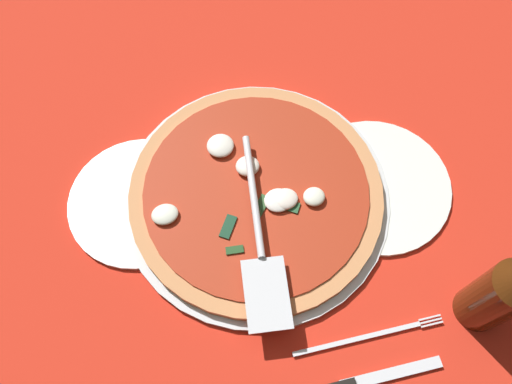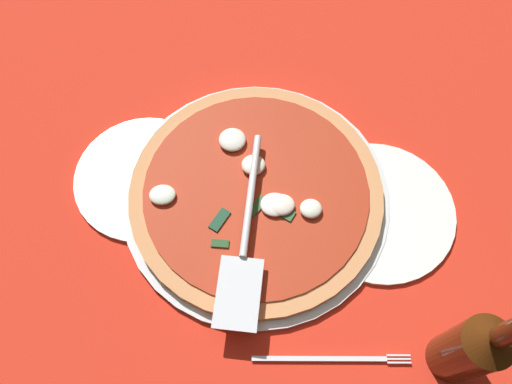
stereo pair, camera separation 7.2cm
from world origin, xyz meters
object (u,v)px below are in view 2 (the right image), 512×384
at_px(dinner_plate_left, 378,211).
at_px(beer_bottle, 474,348).
at_px(pizza, 256,192).
at_px(dinner_plate_right, 144,178).
at_px(pizza_server, 245,237).
at_px(place_setting_far, 319,381).

relative_size(dinner_plate_left, beer_bottle, 1.00).
height_order(pizza, beer_bottle, beer_bottle).
relative_size(dinner_plate_right, pizza_server, 0.74).
height_order(dinner_plate_left, pizza, pizza).
height_order(pizza, pizza_server, pizza_server).
bearing_deg(place_setting_far, dinner_plate_left, 67.27).
relative_size(pizza_server, beer_bottle, 1.27).
xyz_separation_m(pizza_server, place_setting_far, (-0.09, 0.18, -0.04)).
bearing_deg(dinner_plate_left, beer_bottle, 107.98).
bearing_deg(pizza, dinner_plate_right, -11.54).
relative_size(pizza, pizza_server, 1.30).
xyz_separation_m(place_setting_far, beer_bottle, (-0.17, -0.03, 0.08)).
xyz_separation_m(dinner_plate_left, beer_bottle, (-0.07, 0.20, 0.08)).
xyz_separation_m(dinner_plate_left, pizza_server, (0.19, 0.05, 0.04)).
xyz_separation_m(dinner_plate_right, place_setting_far, (-0.24, 0.29, -0.00)).
bearing_deg(dinner_plate_left, dinner_plate_right, -9.81).
distance_m(pizza, pizza_server, 0.08).
distance_m(dinner_plate_left, dinner_plate_right, 0.34).
height_order(dinner_plate_right, pizza_server, pizza_server).
bearing_deg(beer_bottle, dinner_plate_left, -72.02).
distance_m(dinner_plate_right, pizza_server, 0.19).
bearing_deg(pizza_server, dinner_plate_left, 112.58).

